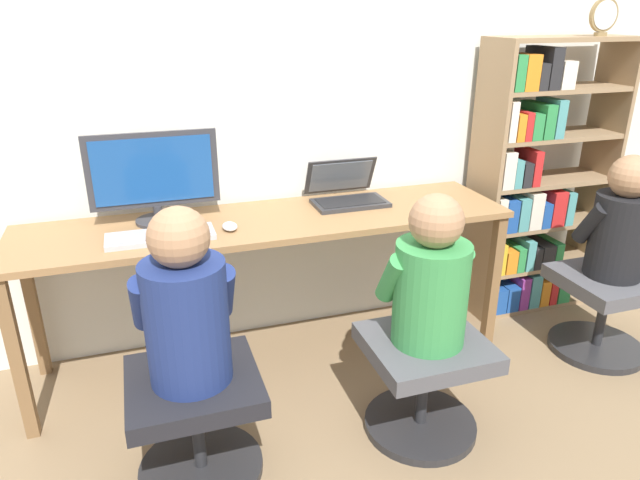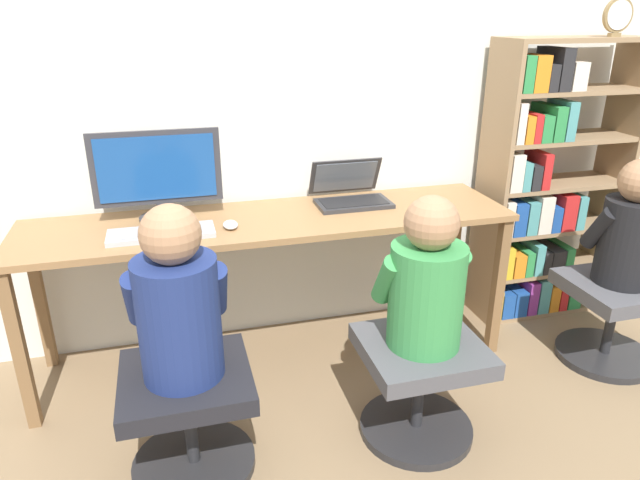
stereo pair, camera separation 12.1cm
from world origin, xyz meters
The scene contains 15 objects.
ground_plane centered at (0.00, 0.00, 0.00)m, with size 14.00×14.00×0.00m, color #846B4C.
wall_back centered at (0.00, 0.62, 1.30)m, with size 10.00×0.05×2.60m.
desk centered at (0.00, 0.28, 0.68)m, with size 2.27×0.55×0.76m.
desktop_monitor centered at (-0.49, 0.39, 0.97)m, with size 0.57×0.20×0.41m.
laptop centered at (0.43, 0.39, 0.80)m, with size 0.36×0.29×0.21m.
keyboard centered at (-0.49, 0.17, 0.77)m, with size 0.45×0.17×0.03m.
computer_mouse_by_keyboard centered at (-0.20, 0.19, 0.78)m, with size 0.06×0.10×0.03m.
office_chair_left centered at (-0.45, -0.39, 0.26)m, with size 0.47×0.47×0.44m.
office_chair_right centered at (0.46, -0.43, 0.26)m, with size 0.47×0.47×0.44m.
person_at_monitor centered at (-0.45, -0.39, 0.72)m, with size 0.36×0.31×0.64m.
person_at_laptop centered at (0.46, -0.43, 0.70)m, with size 0.35×0.30×0.61m.
bookshelf centered at (1.53, 0.38, 0.70)m, with size 0.80×0.30×1.53m.
desk_clock centered at (1.76, 0.31, 1.63)m, with size 0.16×0.03×0.18m.
office_chair_side centered at (1.62, -0.18, 0.26)m, with size 0.47×0.47×0.44m.
person_near_shelf centered at (1.62, -0.17, 0.71)m, with size 0.33×0.28×0.60m.
Camera 1 is at (-0.55, -2.15, 1.66)m, focal length 32.00 mm.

